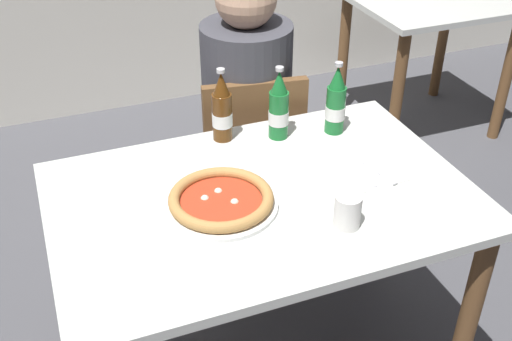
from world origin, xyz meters
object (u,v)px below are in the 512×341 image
(napkin_with_cutlery, at_px, (368,171))
(beer_bottle_center, at_px, (336,103))
(dining_table_main, at_px, (262,225))
(beer_bottle_left, at_px, (222,110))
(paper_cup, at_px, (348,211))
(diner_seated, at_px, (247,127))
(chair_behind_table, at_px, (249,156))
(beer_bottle_right, at_px, (279,108))
(dining_table_background, at_px, (428,27))
(pizza_margherita_near, at_px, (221,200))

(napkin_with_cutlery, bearing_deg, beer_bottle_center, 86.29)
(dining_table_main, distance_m, napkin_with_cutlery, 0.36)
(beer_bottle_left, relative_size, napkin_with_cutlery, 1.31)
(dining_table_main, distance_m, beer_bottle_center, 0.49)
(dining_table_main, height_order, paper_cup, paper_cup)
(napkin_with_cutlery, height_order, paper_cup, paper_cup)
(diner_seated, xyz_separation_m, beer_bottle_left, (-0.20, -0.32, 0.27))
(chair_behind_table, distance_m, beer_bottle_right, 0.49)
(diner_seated, height_order, beer_bottle_center, diner_seated)
(beer_bottle_center, bearing_deg, paper_cup, -113.25)
(beer_bottle_left, xyz_separation_m, beer_bottle_center, (0.36, -0.09, 0.00))
(dining_table_background, bearing_deg, beer_bottle_right, -141.68)
(dining_table_background, xyz_separation_m, pizza_margherita_near, (-1.61, -1.34, 0.18))
(beer_bottle_left, xyz_separation_m, paper_cup, (0.16, -0.55, -0.06))
(dining_table_main, relative_size, beer_bottle_right, 4.86)
(beer_bottle_left, distance_m, beer_bottle_right, 0.18)
(pizza_margherita_near, bearing_deg, napkin_with_cutlery, 0.81)
(beer_bottle_left, relative_size, paper_cup, 2.60)
(dining_table_background, xyz_separation_m, beer_bottle_right, (-1.31, -1.04, 0.26))
(beer_bottle_right, bearing_deg, chair_behind_table, 86.89)
(beer_bottle_left, xyz_separation_m, napkin_with_cutlery, (0.35, -0.35, -0.10))
(pizza_margherita_near, height_order, beer_bottle_left, beer_bottle_left)
(napkin_with_cutlery, bearing_deg, beer_bottle_right, 120.05)
(diner_seated, bearing_deg, dining_table_main, -106.62)
(dining_table_background, bearing_deg, beer_bottle_left, -146.49)
(pizza_margherita_near, relative_size, paper_cup, 3.35)
(beer_bottle_left, bearing_deg, paper_cup, -73.77)
(beer_bottle_left, bearing_deg, diner_seated, 57.76)
(diner_seated, distance_m, beer_bottle_center, 0.51)
(diner_seated, bearing_deg, napkin_with_cutlery, -77.91)
(dining_table_main, xyz_separation_m, beer_bottle_right, (0.17, 0.29, 0.22))
(beer_bottle_center, height_order, paper_cup, beer_bottle_center)
(pizza_margherita_near, bearing_deg, paper_cup, -35.11)
(beer_bottle_center, distance_m, napkin_with_cutlery, 0.28)
(beer_bottle_left, bearing_deg, chair_behind_table, 54.65)
(beer_bottle_center, relative_size, beer_bottle_right, 1.00)
(dining_table_main, bearing_deg, paper_cup, -53.92)
(chair_behind_table, bearing_deg, pizza_margherita_near, 71.42)
(chair_behind_table, relative_size, dining_table_background, 1.06)
(pizza_margherita_near, xyz_separation_m, beer_bottle_left, (0.12, 0.35, 0.08))
(chair_behind_table, distance_m, beer_bottle_center, 0.54)
(dining_table_main, xyz_separation_m, napkin_with_cutlery, (0.34, -0.01, 0.12))
(chair_behind_table, bearing_deg, dining_table_background, -142.95)
(dining_table_background, distance_m, paper_cup, 2.04)
(diner_seated, height_order, paper_cup, diner_seated)
(beer_bottle_left, distance_m, napkin_with_cutlery, 0.50)
(chair_behind_table, relative_size, paper_cup, 8.95)
(beer_bottle_left, height_order, beer_bottle_center, same)
(dining_table_main, bearing_deg, beer_bottle_left, 90.85)
(beer_bottle_left, xyz_separation_m, beer_bottle_right, (0.17, -0.05, 0.00))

